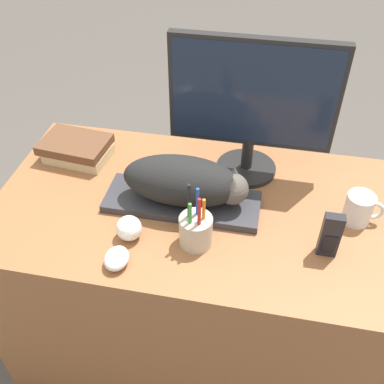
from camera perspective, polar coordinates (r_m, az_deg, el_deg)
desk at (r=1.63m, az=1.16°, el=-11.64°), size 1.26×0.68×0.77m
keyboard at (r=1.34m, az=-1.24°, el=-1.26°), size 0.46×0.16×0.02m
cat at (r=1.28m, az=-0.67°, el=1.37°), size 0.36×0.16×0.14m
monitor at (r=1.34m, az=7.69°, el=11.30°), size 0.49×0.19×0.45m
computer_mouse at (r=1.19m, az=-9.55°, el=-8.31°), size 0.06×0.08×0.04m
coffee_mug at (r=1.35m, az=20.51°, el=-1.99°), size 0.11×0.08×0.09m
pen_cup at (r=1.20m, az=0.48°, el=-4.81°), size 0.09×0.09×0.20m
baseball at (r=1.24m, az=-8.01°, el=-4.57°), size 0.07×0.07×0.07m
phone at (r=1.22m, az=17.16°, el=-5.30°), size 0.05×0.03×0.14m
book_stack at (r=1.55m, az=-14.44°, el=5.33°), size 0.23×0.17×0.07m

